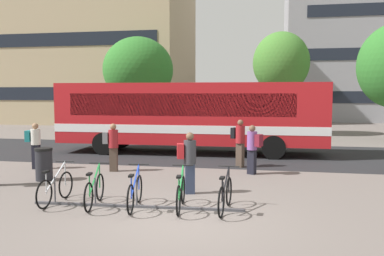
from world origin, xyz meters
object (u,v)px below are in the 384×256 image
Objects in this scene: parked_bicycle_green_3 at (181,194)px; street_tree_1 at (138,70)px; commuter_black_pack_3 at (239,140)px; trash_bin at (44,164)px; parked_bicycle_black_4 at (225,195)px; commuter_maroon_pack_2 at (253,146)px; parked_bicycle_silver_0 at (55,188)px; commuter_red_pack_1 at (189,159)px; city_bus at (192,115)px; commuter_grey_pack_5 at (112,144)px; parked_bicycle_green_1 at (95,191)px; street_tree_0 at (281,63)px; commuter_teal_pack_4 at (35,142)px; parked_bicycle_blue_2 at (135,193)px.

parked_bicycle_green_3 is 19.28m from street_tree_1.
commuter_black_pack_3 is 6.85m from trash_bin.
parked_bicycle_black_4 is (1.05, 0.06, 0.00)m from parked_bicycle_green_3.
commuter_black_pack_3 is at bearing 29.89° from trash_bin.
commuter_black_pack_3 is (-0.07, 5.68, 0.64)m from parked_bicycle_black_4.
commuter_maroon_pack_2 reaches higher than parked_bicycle_green_3.
parked_bicycle_green_3 is at bearing -25.30° from trash_bin.
commuter_red_pack_1 reaches higher than parked_bicycle_silver_0.
city_bus reaches higher than parked_bicycle_black_4.
commuter_grey_pack_5 reaches higher than parked_bicycle_silver_0.
parked_bicycle_green_3 is (2.13, 0.10, 0.00)m from parked_bicycle_green_1.
commuter_grey_pack_5 reaches higher than commuter_maroon_pack_2.
commuter_black_pack_3 is at bearing -36.96° from parked_bicycle_green_1.
parked_bicycle_green_1 is 1.01× the size of commuter_red_pack_1.
parked_bicycle_silver_0 is 19.45m from street_tree_0.
commuter_teal_pack_4 is (-7.81, -0.50, 0.00)m from commuter_maroon_pack_2.
parked_bicycle_blue_2 is at bearing 88.47° from commuter_maroon_pack_2.
parked_bicycle_blue_2 is 1.02× the size of commuter_maroon_pack_2.
parked_bicycle_black_4 is at bearing -59.69° from commuter_black_pack_3.
commuter_red_pack_1 is at bearing -60.08° from parked_bicycle_green_1.
commuter_maroon_pack_2 is 1.00× the size of commuter_teal_pack_4.
parked_bicycle_green_1 is 1.02× the size of commuter_teal_pack_4.
parked_bicycle_silver_0 is at bearing 71.99° from commuter_maroon_pack_2.
commuter_maroon_pack_2 is 6.83m from trash_bin.
city_bus is 9.26m from parked_bicycle_black_4.
parked_bicycle_silver_0 is at bearing -168.62° from commuter_red_pack_1.
trash_bin is 17.93m from street_tree_0.
commuter_teal_pack_4 is 17.06m from street_tree_0.
commuter_black_pack_3 is 1.72× the size of trash_bin.
parked_bicycle_silver_0 is 7.16m from commuter_black_pack_3.
commuter_black_pack_3 reaches higher than commuter_maroon_pack_2.
parked_bicycle_black_4 is at bearing -93.26° from parked_bicycle_blue_2.
commuter_grey_pack_5 reaches higher than parked_bicycle_blue_2.
city_bus reaches higher than parked_bicycle_blue_2.
commuter_red_pack_1 is at bearing -100.11° from street_tree_0.
parked_bicycle_silver_0 is 6.59m from commuter_maroon_pack_2.
parked_bicycle_blue_2 is at bearing -90.97° from parked_bicycle_silver_0.
street_tree_1 reaches higher than commuter_red_pack_1.
commuter_maroon_pack_2 is at bearing -36.58° from commuter_black_pack_3.
commuter_grey_pack_5 is (-4.34, -1.62, -0.05)m from commuter_black_pack_3.
street_tree_1 is at bearing 10.58° from parked_bicycle_blue_2.
commuter_grey_pack_5 is at bearing 51.39° from parked_bicycle_black_4.
commuter_black_pack_3 reaches higher than commuter_teal_pack_4.
street_tree_0 reaches higher than commuter_red_pack_1.
commuter_red_pack_1 is at bearing 89.48° from commuter_maroon_pack_2.
commuter_teal_pack_4 is at bearing -87.76° from street_tree_1.
commuter_maroon_pack_2 is (2.62, 4.61, 0.58)m from parked_bicycle_blue_2.
street_tree_0 is (1.30, 13.43, 3.75)m from commuter_maroon_pack_2.
city_bus is 9.09m from parked_bicycle_green_3.
street_tree_1 is at bearing 12.32° from parked_bicycle_silver_0.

